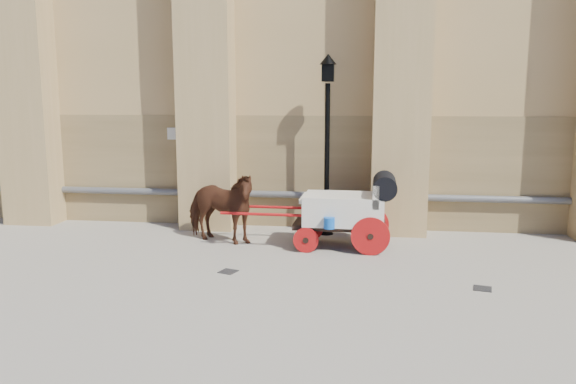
# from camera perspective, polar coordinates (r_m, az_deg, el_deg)

# --- Properties ---
(ground) EXTENTS (90.00, 90.00, 0.00)m
(ground) POSITION_cam_1_polar(r_m,az_deg,el_deg) (11.74, -7.93, -7.72)
(ground) COLOR gray
(ground) RESTS_ON ground
(horse) EXTENTS (2.26, 1.58, 1.74)m
(horse) POSITION_cam_1_polar(r_m,az_deg,el_deg) (13.56, -6.97, -1.54)
(horse) COLOR #592C1A
(horse) RESTS_ON ground
(carriage) EXTENTS (4.05, 1.44, 1.76)m
(carriage) POSITION_cam_1_polar(r_m,az_deg,el_deg) (13.08, 6.30, -1.59)
(carriage) COLOR black
(carriage) RESTS_ON ground
(street_lamp) EXTENTS (0.42, 0.42, 4.52)m
(street_lamp) POSITION_cam_1_polar(r_m,az_deg,el_deg) (14.14, 4.00, 5.30)
(street_lamp) COLOR black
(street_lamp) RESTS_ON ground
(drain_grate_near) EXTENTS (0.41, 0.41, 0.01)m
(drain_grate_near) POSITION_cam_1_polar(r_m,az_deg,el_deg) (11.49, -6.10, -8.04)
(drain_grate_near) COLOR black
(drain_grate_near) RESTS_ON ground
(drain_grate_far) EXTENTS (0.38, 0.38, 0.01)m
(drain_grate_far) POSITION_cam_1_polar(r_m,az_deg,el_deg) (11.06, 19.16, -9.25)
(drain_grate_far) COLOR black
(drain_grate_far) RESTS_ON ground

